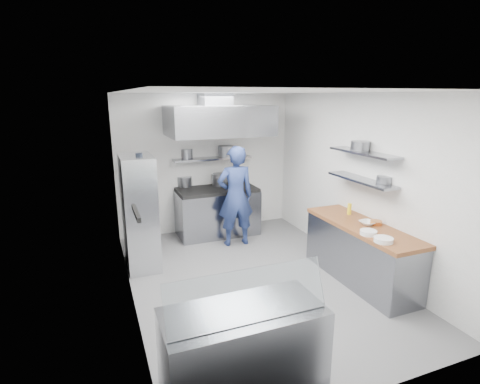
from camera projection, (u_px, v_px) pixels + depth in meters
name	position (u px, v px, depth m)	size (l,w,h in m)	color
floor	(254.00, 279.00, 5.77)	(5.00, 5.00, 0.00)	#5D5D60
ceiling	(256.00, 92.00, 5.07)	(5.00, 5.00, 0.00)	silver
wall_back	(206.00, 164.00, 7.67)	(3.60, 0.02, 2.80)	white
wall_front	(374.00, 259.00, 3.17)	(3.60, 0.02, 2.80)	white
wall_left	(127.00, 204.00, 4.78)	(5.00, 0.02, 2.80)	white
wall_right	(357.00, 181.00, 6.07)	(5.00, 0.02, 2.80)	white
gas_range	(217.00, 213.00, 7.59)	(1.60, 0.80, 0.90)	gray
cooktop	(217.00, 190.00, 7.47)	(1.57, 0.78, 0.06)	black
stock_pot_left	(185.00, 182.00, 7.59)	(0.29, 0.29, 0.20)	slate
stock_pot_mid	(220.00, 180.00, 7.67)	(0.33, 0.33, 0.24)	slate
over_range_shelf	(213.00, 159.00, 7.54)	(1.60, 0.30, 0.04)	gray
shelf_pot_a	(186.00, 153.00, 7.53)	(0.26, 0.26, 0.18)	slate
shelf_pot_b	(226.00, 151.00, 7.64)	(0.31, 0.31, 0.22)	slate
extractor_hood	(219.00, 121.00, 6.97)	(1.90, 1.15, 0.55)	gray
hood_duct	(215.00, 99.00, 7.08)	(0.55, 0.55, 0.24)	slate
red_firebox	(144.00, 167.00, 7.17)	(0.22, 0.10, 0.26)	#AE0D25
chef	(235.00, 196.00, 6.93)	(0.69, 0.45, 1.88)	navy
wire_rack	(139.00, 212.00, 6.04)	(0.50, 0.90, 1.85)	silver
rack_bin_a	(142.00, 225.00, 5.83)	(0.16, 0.20, 0.18)	white
rack_bin_b	(137.00, 188.00, 6.06)	(0.14, 0.18, 0.16)	yellow
rack_jar	(139.00, 159.00, 5.79)	(0.11, 0.11, 0.18)	black
knife_strip	(136.00, 213.00, 3.94)	(0.04, 0.55, 0.05)	black
prep_counter_base	(360.00, 254.00, 5.65)	(0.62, 2.00, 0.84)	gray
prep_counter_top	(362.00, 226.00, 5.54)	(0.65, 2.04, 0.06)	brown
plate_stack_a	(384.00, 240.00, 4.86)	(0.25, 0.25, 0.06)	white
plate_stack_b	(368.00, 233.00, 5.12)	(0.23, 0.23, 0.06)	white
copper_pan	(376.00, 223.00, 5.52)	(0.17, 0.17, 0.06)	#C27436
squeeze_bottle	(349.00, 209.00, 5.99)	(0.07, 0.07, 0.18)	yellow
mixing_bowl	(368.00, 223.00, 5.52)	(0.22, 0.22, 0.05)	white
wall_shelf_lower	(361.00, 180.00, 5.71)	(0.30, 1.30, 0.04)	gray
wall_shelf_upper	(364.00, 153.00, 5.61)	(0.30, 1.30, 0.04)	gray
shelf_pot_c	(384.00, 180.00, 5.41)	(0.22, 0.22, 0.10)	slate
shelf_pot_d	(360.00, 146.00, 5.69)	(0.28, 0.28, 0.14)	slate
display_case	(243.00, 351.00, 3.51)	(1.50, 0.70, 0.85)	gray
display_glass	(248.00, 295.00, 3.24)	(1.47, 0.02, 0.45)	silver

